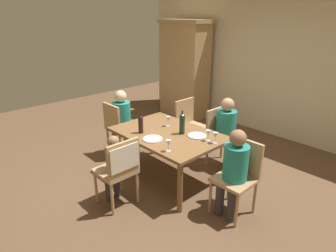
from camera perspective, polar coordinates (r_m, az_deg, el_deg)
ground_plane at (r=4.46m, az=0.00°, el=-9.89°), size 10.00×10.00×0.00m
rear_room_partition at (r=6.10m, az=19.40°, el=11.03°), size 6.40×0.12×2.70m
armoire_cabinet at (r=6.86m, az=3.27°, el=11.04°), size 1.18×0.62×2.18m
dining_table at (r=4.17m, az=0.00°, el=-2.33°), size 1.53×1.05×0.72m
chair_left_end at (r=5.00m, az=-9.75°, el=0.14°), size 0.44×0.44×0.92m
chair_far_right at (r=4.68m, az=10.29°, el=-1.38°), size 0.44×0.44×0.92m
chair_right_end at (r=3.62m, az=13.68°, el=-8.72°), size 0.44×0.44×0.92m
chair_near at (r=3.60m, az=-9.28°, el=-7.48°), size 0.46×0.44×0.92m
chair_far_left at (r=5.09m, az=4.11°, el=0.78°), size 0.44×0.44×0.92m
person_woman_host at (r=5.02m, az=-8.77°, el=1.71°), size 0.30×0.35×1.12m
person_man_bearded at (r=4.58m, az=11.51°, el=-0.41°), size 0.35×0.30×1.12m
person_man_guest at (r=3.49m, az=12.78°, el=-7.90°), size 0.29×0.33×1.10m
person_child_small at (r=3.72m, az=-10.55°, el=-7.12°), size 0.25×0.22×0.94m
wine_bottle_tall_green at (r=4.05m, az=2.78°, el=0.55°), size 0.08×0.08×0.34m
wine_bottle_dark_red at (r=4.10m, az=-5.36°, el=0.49°), size 0.07×0.07×0.31m
wine_glass_near_left at (r=3.88m, az=7.87°, el=-1.41°), size 0.07×0.07×0.15m
wine_glass_centre at (r=3.82m, az=9.24°, el=-1.85°), size 0.07×0.07×0.15m
wine_glass_near_right at (r=3.55m, az=0.09°, el=-3.39°), size 0.07×0.07×0.15m
wine_glass_far at (r=4.34m, az=0.04°, el=1.31°), size 0.07×0.07×0.15m
dinner_plate_host at (r=4.04m, az=5.70°, el=-1.88°), size 0.26×0.26×0.01m
dinner_plate_guest_left at (r=3.92m, az=-3.04°, el=-2.53°), size 0.27×0.27×0.01m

